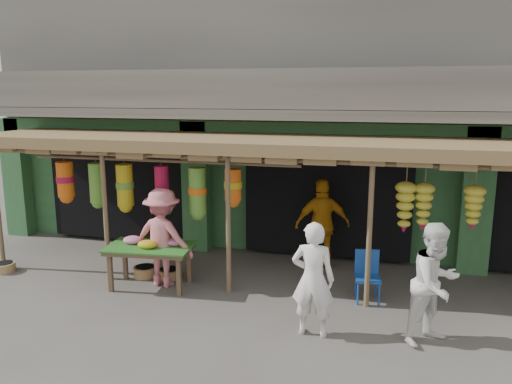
% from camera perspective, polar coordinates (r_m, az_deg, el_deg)
% --- Properties ---
extents(ground, '(80.00, 80.00, 0.00)m').
position_cam_1_polar(ground, '(9.35, 6.26, -11.70)').
color(ground, '#514C47').
rests_on(ground, ground).
extents(building, '(16.40, 6.80, 7.00)m').
position_cam_1_polar(building, '(13.43, 9.78, 10.05)').
color(building, gray).
rests_on(building, ground).
extents(awning, '(14.00, 2.70, 2.79)m').
position_cam_1_polar(awning, '(9.47, 6.40, 4.80)').
color(awning, brown).
rests_on(awning, ground).
extents(flower_table, '(1.68, 1.09, 0.96)m').
position_cam_1_polar(flower_table, '(9.64, -11.87, -6.25)').
color(flower_table, brown).
rests_on(flower_table, ground).
extents(blue_chair, '(0.49, 0.50, 0.89)m').
position_cam_1_polar(blue_chair, '(9.19, 12.60, -8.99)').
color(blue_chair, '#164294').
rests_on(blue_chair, ground).
extents(basket_left, '(0.50, 0.50, 0.18)m').
position_cam_1_polar(basket_left, '(11.65, -26.83, -7.68)').
color(basket_left, '#976D45').
rests_on(basket_left, ground).
extents(basket_mid, '(0.49, 0.49, 0.18)m').
position_cam_1_polar(basket_mid, '(10.24, -9.89, -9.14)').
color(basket_mid, olive).
rests_on(basket_mid, ground).
extents(basket_right, '(0.54, 0.54, 0.21)m').
position_cam_1_polar(basket_right, '(10.39, -12.57, -8.87)').
color(basket_right, '#A8794E').
rests_on(basket_right, ground).
extents(person_front, '(0.66, 0.43, 1.79)m').
position_cam_1_polar(person_front, '(7.65, 6.53, -9.88)').
color(person_front, white).
rests_on(person_front, ground).
extents(person_right, '(1.12, 1.11, 1.82)m').
position_cam_1_polar(person_right, '(7.83, 19.83, -9.84)').
color(person_right, white).
rests_on(person_right, ground).
extents(person_vendor, '(1.21, 0.78, 1.92)m').
position_cam_1_polar(person_vendor, '(10.40, 7.60, -3.72)').
color(person_vendor, orange).
rests_on(person_vendor, ground).
extents(person_shopper, '(1.29, 0.84, 1.89)m').
position_cam_1_polar(person_shopper, '(9.63, -10.61, -5.15)').
color(person_shopper, '#DB747C').
rests_on(person_shopper, ground).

